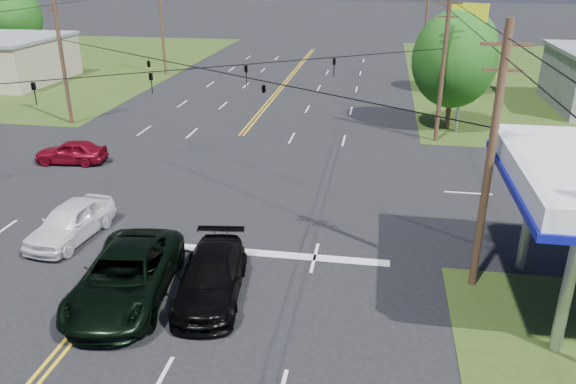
% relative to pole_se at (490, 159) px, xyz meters
% --- Properties ---
extents(ground, '(280.00, 280.00, 0.00)m').
position_rel_pole_se_xyz_m(ground, '(-13.00, 9.00, -4.92)').
color(ground, black).
rests_on(ground, ground).
extents(stop_bar, '(10.00, 0.50, 0.02)m').
position_rel_pole_se_xyz_m(stop_bar, '(-8.00, 1.00, -4.92)').
color(stop_bar, silver).
rests_on(stop_bar, ground).
extents(pole_se, '(1.60, 0.28, 9.50)m').
position_rel_pole_se_xyz_m(pole_se, '(0.00, 0.00, 0.00)').
color(pole_se, '#412C1B').
rests_on(pole_se, ground).
extents(pole_nw, '(1.60, 0.28, 9.50)m').
position_rel_pole_se_xyz_m(pole_nw, '(-26.00, 18.00, 0.00)').
color(pole_nw, '#412C1B').
rests_on(pole_nw, ground).
extents(pole_ne, '(1.60, 0.28, 9.50)m').
position_rel_pole_se_xyz_m(pole_ne, '(0.00, 18.00, 0.00)').
color(pole_ne, '#412C1B').
rests_on(pole_ne, ground).
extents(pole_left_far, '(1.60, 0.28, 10.00)m').
position_rel_pole_se_xyz_m(pole_left_far, '(-26.00, 37.00, 0.25)').
color(pole_left_far, '#412C1B').
rests_on(pole_left_far, ground).
extents(pole_right_far, '(1.60, 0.28, 10.00)m').
position_rel_pole_se_xyz_m(pole_right_far, '(0.00, 37.00, 0.25)').
color(pole_right_far, '#412C1B').
rests_on(pole_right_far, ground).
extents(span_wire_signals, '(26.00, 18.00, 1.13)m').
position_rel_pole_se_xyz_m(span_wire_signals, '(-13.00, 9.00, 1.08)').
color(span_wire_signals, black).
rests_on(span_wire_signals, ground).
extents(power_lines, '(26.04, 100.00, 0.64)m').
position_rel_pole_se_xyz_m(power_lines, '(-13.00, 7.00, 3.68)').
color(power_lines, black).
rests_on(power_lines, ground).
extents(tree_right_a, '(5.70, 5.70, 8.18)m').
position_rel_pole_se_xyz_m(tree_right_a, '(1.00, 21.00, -0.05)').
color(tree_right_a, '#412C1B').
rests_on(tree_right_a, ground).
extents(tree_right_b, '(4.94, 4.94, 7.09)m').
position_rel_pole_se_xyz_m(tree_right_b, '(3.50, 33.00, -0.70)').
color(tree_right_b, '#412C1B').
rests_on(tree_right_b, ground).
extents(tree_far_l, '(6.08, 6.08, 8.72)m').
position_rel_pole_se_xyz_m(tree_far_l, '(-45.00, 41.00, 0.28)').
color(tree_far_l, '#412C1B').
rests_on(tree_far_l, ground).
extents(pickup_dkgreen, '(3.68, 6.72, 1.79)m').
position_rel_pole_se_xyz_m(pickup_dkgreen, '(-12.20, -2.96, -4.02)').
color(pickup_dkgreen, black).
rests_on(pickup_dkgreen, ground).
extents(suv_black, '(2.82, 5.55, 1.55)m').
position_rel_pole_se_xyz_m(suv_black, '(-9.29, -2.32, -4.14)').
color(suv_black, black).
rests_on(suv_black, ground).
extents(pickup_white, '(2.37, 4.86, 1.60)m').
position_rel_pole_se_xyz_m(pickup_white, '(-16.50, 1.00, -4.12)').
color(pickup_white, white).
rests_on(pickup_white, ground).
extents(sedan_red, '(4.20, 1.98, 1.39)m').
position_rel_pole_se_xyz_m(sedan_red, '(-21.51, 10.00, -4.22)').
color(sedan_red, maroon).
rests_on(sedan_red, ground).
extents(polesign_ne, '(2.26, 1.15, 8.55)m').
position_rel_pole_se_xyz_m(polesign_ne, '(1.56, 20.50, 1.82)').
color(polesign_ne, '#A5A5AA').
rests_on(polesign_ne, ground).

